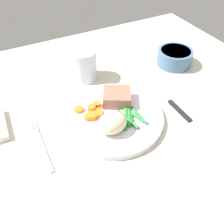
{
  "coord_description": "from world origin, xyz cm",
  "views": [
    {
      "loc": [
        -16.69,
        -44.09,
        47.33
      ],
      "look_at": [
        3.87,
        -3.98,
        4.6
      ],
      "focal_mm": 39.66,
      "sensor_mm": 36.0,
      "label": 1
    }
  ],
  "objects_px": {
    "dinner_plate": "(112,117)",
    "meat_portion": "(117,97)",
    "knife": "(168,99)",
    "fork": "(42,145)",
    "water_glass": "(84,67)",
    "salad_bowl": "(175,56)"
  },
  "relations": [
    {
      "from": "knife",
      "to": "water_glass",
      "type": "xyz_separation_m",
      "value": [
        -0.17,
        0.21,
        0.04
      ]
    },
    {
      "from": "dinner_plate",
      "to": "fork",
      "type": "xyz_separation_m",
      "value": [
        -0.19,
        -0.0,
        -0.01
      ]
    },
    {
      "from": "dinner_plate",
      "to": "meat_portion",
      "type": "distance_m",
      "value": 0.06
    },
    {
      "from": "water_glass",
      "to": "salad_bowl",
      "type": "height_order",
      "value": "water_glass"
    },
    {
      "from": "water_glass",
      "to": "salad_bowl",
      "type": "xyz_separation_m",
      "value": [
        0.29,
        -0.06,
        -0.01
      ]
    },
    {
      "from": "salad_bowl",
      "to": "meat_portion",
      "type": "bearing_deg",
      "value": -159.86
    },
    {
      "from": "dinner_plate",
      "to": "meat_portion",
      "type": "height_order",
      "value": "meat_portion"
    },
    {
      "from": "water_glass",
      "to": "salad_bowl",
      "type": "bearing_deg",
      "value": -12.14
    },
    {
      "from": "meat_portion",
      "to": "water_glass",
      "type": "xyz_separation_m",
      "value": [
        -0.03,
        0.16,
        0.01
      ]
    },
    {
      "from": "dinner_plate",
      "to": "fork",
      "type": "bearing_deg",
      "value": -179.21
    },
    {
      "from": "dinner_plate",
      "to": "meat_portion",
      "type": "bearing_deg",
      "value": 49.4
    },
    {
      "from": "fork",
      "to": "salad_bowl",
      "type": "bearing_deg",
      "value": 18.66
    },
    {
      "from": "meat_portion",
      "to": "knife",
      "type": "bearing_deg",
      "value": -17.62
    },
    {
      "from": "meat_portion",
      "to": "salad_bowl",
      "type": "xyz_separation_m",
      "value": [
        0.27,
        0.1,
        -0.0
      ]
    },
    {
      "from": "salad_bowl",
      "to": "fork",
      "type": "bearing_deg",
      "value": -163.8
    },
    {
      "from": "knife",
      "to": "fork",
      "type": "bearing_deg",
      "value": -176.36
    },
    {
      "from": "knife",
      "to": "dinner_plate",
      "type": "bearing_deg",
      "value": -177.25
    },
    {
      "from": "dinner_plate",
      "to": "meat_portion",
      "type": "relative_size",
      "value": 3.62
    },
    {
      "from": "dinner_plate",
      "to": "fork",
      "type": "relative_size",
      "value": 1.58
    },
    {
      "from": "meat_portion",
      "to": "water_glass",
      "type": "distance_m",
      "value": 0.16
    },
    {
      "from": "fork",
      "to": "water_glass",
      "type": "distance_m",
      "value": 0.28
    },
    {
      "from": "fork",
      "to": "salad_bowl",
      "type": "xyz_separation_m",
      "value": [
        0.49,
        0.14,
        0.03
      ]
    }
  ]
}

